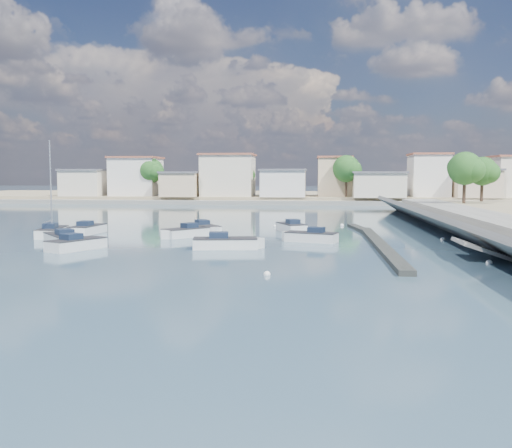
% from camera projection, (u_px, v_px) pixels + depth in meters
% --- Properties ---
extents(ground, '(400.00, 400.00, 0.00)m').
position_uv_depth(ground, '(300.00, 218.00, 75.16)').
color(ground, '#294452').
rests_on(ground, ground).
extents(breakwater, '(2.00, 31.02, 0.35)m').
position_uv_depth(breakwater, '(375.00, 241.00, 47.39)').
color(breakwater, black).
rests_on(breakwater, ground).
extents(far_shore_land, '(160.00, 40.00, 1.40)m').
position_uv_depth(far_shore_land, '(305.00, 197.00, 126.65)').
color(far_shore_land, gray).
rests_on(far_shore_land, ground).
extents(far_shore_quay, '(160.00, 2.50, 0.80)m').
position_uv_depth(far_shore_quay, '(303.00, 203.00, 105.85)').
color(far_shore_quay, slate).
rests_on(far_shore_quay, ground).
extents(far_town, '(113.01, 12.80, 8.35)m').
position_uv_depth(far_town, '(359.00, 178.00, 110.28)').
color(far_town, beige).
rests_on(far_town, far_shore_land).
extents(shore_trees, '(74.56, 38.32, 7.92)m').
position_uv_depth(shore_trees, '(350.00, 171.00, 101.67)').
color(shore_trees, '#38281E').
rests_on(shore_trees, ground).
extents(motorboat_a, '(4.71, 5.16, 1.48)m').
position_uv_depth(motorboat_a, '(62.00, 239.00, 47.01)').
color(motorboat_a, silver).
rests_on(motorboat_a, ground).
extents(motorboat_b, '(3.73, 4.95, 1.48)m').
position_uv_depth(motorboat_b, '(79.00, 244.00, 43.44)').
color(motorboat_b, silver).
rests_on(motorboat_b, ground).
extents(motorboat_c, '(4.86, 2.97, 1.48)m').
position_uv_depth(motorboat_c, '(309.00, 237.00, 48.32)').
color(motorboat_c, silver).
rests_on(motorboat_c, ground).
extents(motorboat_d, '(4.16, 4.43, 1.48)m').
position_uv_depth(motorboat_d, '(184.00, 233.00, 51.71)').
color(motorboat_d, silver).
rests_on(motorboat_d, ground).
extents(motorboat_e, '(2.28, 5.27, 1.48)m').
position_uv_depth(motorboat_e, '(89.00, 230.00, 55.03)').
color(motorboat_e, silver).
rests_on(motorboat_e, ground).
extents(motorboat_f, '(3.39, 5.01, 1.48)m').
position_uv_depth(motorboat_f, '(291.00, 228.00, 57.12)').
color(motorboat_f, silver).
rests_on(motorboat_f, ground).
extents(motorboat_g, '(4.04, 5.09, 1.48)m').
position_uv_depth(motorboat_g, '(205.00, 230.00, 55.12)').
color(motorboat_g, silver).
rests_on(motorboat_g, ground).
extents(motorboat_h, '(5.60, 2.69, 1.48)m').
position_uv_depth(motorboat_h, '(229.00, 244.00, 43.95)').
color(motorboat_h, silver).
rests_on(motorboat_h, ground).
extents(sailboat, '(2.57, 5.76, 9.00)m').
position_uv_depth(sailboat, '(53.00, 232.00, 52.57)').
color(sailboat, silver).
rests_on(sailboat, ground).
extents(mooring_buoys, '(15.79, 32.03, 0.40)m').
position_uv_depth(mooring_buoys, '(361.00, 242.00, 47.73)').
color(mooring_buoys, white).
rests_on(mooring_buoys, ground).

